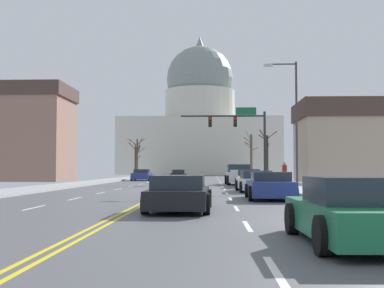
# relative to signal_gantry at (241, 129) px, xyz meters

# --- Properties ---
(ground) EXTENTS (20.00, 180.00, 0.20)m
(ground) POSITION_rel_signal_gantry_xyz_m (-5.40, -15.50, -5.03)
(ground) COLOR #515156
(signal_gantry) EXTENTS (7.91, 0.41, 6.91)m
(signal_gantry) POSITION_rel_signal_gantry_xyz_m (0.00, 0.00, 0.00)
(signal_gantry) COLOR #28282D
(signal_gantry) RESTS_ON ground
(street_lamp_right) EXTENTS (2.17, 0.24, 8.20)m
(street_lamp_right) POSITION_rel_signal_gantry_xyz_m (2.53, -13.79, -0.08)
(street_lamp_right) COLOR #333338
(street_lamp_right) RESTS_ON ground
(capitol_building) EXTENTS (35.41, 18.63, 31.75)m
(capitol_building) POSITION_rel_signal_gantry_xyz_m (-5.40, 66.93, 6.44)
(capitol_building) COLOR beige
(capitol_building) RESTS_ON ground
(pickup_truck_near_00) EXTENTS (2.38, 5.42, 1.70)m
(pickup_truck_near_00) POSITION_rel_signal_gantry_xyz_m (-0.42, -4.17, -4.29)
(pickup_truck_near_00) COLOR silver
(pickup_truck_near_00) RESTS_ON ground
(sedan_near_01) EXTENTS (2.05, 4.28, 1.31)m
(sedan_near_01) POSITION_rel_signal_gantry_xyz_m (-0.09, -10.42, -4.44)
(sedan_near_01) COLOR silver
(sedan_near_01) RESTS_ON ground
(sedan_near_02) EXTENTS (2.21, 4.62, 1.24)m
(sedan_near_02) POSITION_rel_signal_gantry_xyz_m (-0.19, -16.91, -4.47)
(sedan_near_02) COLOR silver
(sedan_near_02) RESTS_ON ground
(sedan_near_03) EXTENTS (2.09, 4.50, 1.21)m
(sedan_near_03) POSITION_rel_signal_gantry_xyz_m (-0.17, -24.12, -4.47)
(sedan_near_03) COLOR navy
(sedan_near_03) RESTS_ON ground
(sedan_near_04) EXTENTS (2.08, 4.68, 1.15)m
(sedan_near_04) POSITION_rel_signal_gantry_xyz_m (-3.79, -30.19, -4.50)
(sedan_near_04) COLOR black
(sedan_near_04) RESTS_ON ground
(sedan_near_05) EXTENTS (2.05, 4.25, 1.21)m
(sedan_near_05) POSITION_rel_signal_gantry_xyz_m (-0.17, -37.13, -4.48)
(sedan_near_05) COLOR #1E7247
(sedan_near_05) RESTS_ON ground
(sedan_oncoming_00) EXTENTS (2.18, 4.54, 1.27)m
(sedan_oncoming_00) POSITION_rel_signal_gantry_xyz_m (-10.58, 9.45, -4.45)
(sedan_oncoming_00) COLOR navy
(sedan_oncoming_00) RESTS_ON ground
(sedan_oncoming_01) EXTENTS (2.05, 4.27, 1.19)m
(sedan_oncoming_01) POSITION_rel_signal_gantry_xyz_m (-7.22, 21.16, -4.50)
(sedan_oncoming_01) COLOR black
(sedan_oncoming_01) RESTS_ON ground
(flank_building_00) EXTENTS (11.10, 7.77, 10.30)m
(flank_building_00) POSITION_rel_signal_gantry_xyz_m (-23.61, 6.56, 0.15)
(flank_building_00) COLOR #8C6656
(flank_building_00) RESTS_ON ground
(flank_building_01) EXTENTS (10.49, 8.36, 8.07)m
(flank_building_01) POSITION_rel_signal_gantry_xyz_m (11.24, 4.30, -0.95)
(flank_building_01) COLOR tan
(flank_building_01) RESTS_ON ground
(bare_tree_00) EXTENTS (1.92, 1.68, 5.45)m
(bare_tree_00) POSITION_rel_signal_gantry_xyz_m (3.27, 8.10, -2.32)
(bare_tree_00) COLOR #423328
(bare_tree_00) RESTS_ON ground
(bare_tree_01) EXTENTS (2.35, 2.26, 4.90)m
(bare_tree_01) POSITION_rel_signal_gantry_xyz_m (-13.31, 22.67, -2.35)
(bare_tree_01) COLOR #423328
(bare_tree_01) RESTS_ON ground
(bare_tree_02) EXTENTS (2.17, 1.44, 6.70)m
(bare_tree_02) POSITION_rel_signal_gantry_xyz_m (3.04, 26.55, -1.68)
(bare_tree_02) COLOR brown
(bare_tree_02) RESTS_ON ground
(bare_tree_03) EXTENTS (2.66, 1.78, 5.95)m
(bare_tree_03) POSITION_rel_signal_gantry_xyz_m (-14.37, 30.99, -1.60)
(bare_tree_03) COLOR #4C3D2D
(bare_tree_03) RESTS_ON ground
(pedestrian_00) EXTENTS (0.35, 0.34, 1.68)m
(pedestrian_00) POSITION_rel_signal_gantry_xyz_m (2.53, -10.11, -3.97)
(pedestrian_00) COLOR black
(pedestrian_00) RESTS_ON ground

